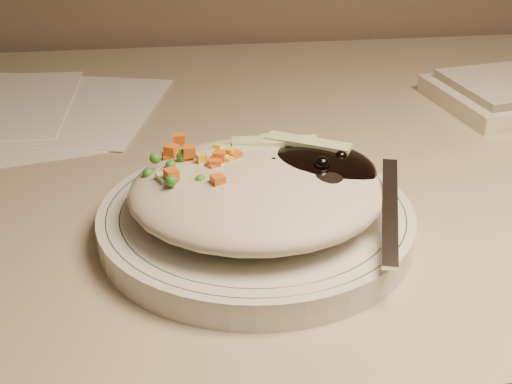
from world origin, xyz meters
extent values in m
cube|color=tan|center=(0.00, 1.38, 0.72)|extent=(1.40, 0.70, 0.04)
cylinder|color=silver|center=(-0.08, 1.21, 0.75)|extent=(0.24, 0.24, 0.02)
torus|color=#144723|center=(-0.08, 1.21, 0.76)|extent=(0.23, 0.23, 0.00)
torus|color=#144723|center=(-0.08, 1.21, 0.76)|extent=(0.21, 0.21, 0.00)
ellipsoid|color=#B5AD93|center=(-0.08, 1.21, 0.78)|extent=(0.19, 0.18, 0.04)
ellipsoid|color=black|center=(-0.04, 1.22, 0.79)|extent=(0.10, 0.09, 0.03)
ellipsoid|color=orange|center=(-0.13, 1.23, 0.78)|extent=(0.08, 0.08, 0.02)
sphere|color=black|center=(-0.07, 1.22, 0.79)|extent=(0.01, 0.01, 0.01)
sphere|color=black|center=(-0.04, 1.23, 0.79)|extent=(0.01, 0.01, 0.01)
sphere|color=black|center=(-0.02, 1.22, 0.80)|extent=(0.01, 0.01, 0.01)
sphere|color=black|center=(-0.03, 1.23, 0.79)|extent=(0.01, 0.01, 0.01)
sphere|color=black|center=(-0.04, 1.20, 0.80)|extent=(0.01, 0.01, 0.01)
sphere|color=black|center=(-0.04, 1.22, 0.79)|extent=(0.01, 0.01, 0.01)
sphere|color=black|center=(-0.03, 1.23, 0.79)|extent=(0.01, 0.01, 0.01)
cube|color=orange|center=(-0.13, 1.23, 0.80)|extent=(0.01, 0.01, 0.01)
cube|color=orange|center=(-0.12, 1.21, 0.79)|extent=(0.01, 0.01, 0.01)
cube|color=orange|center=(-0.15, 1.25, 0.80)|extent=(0.01, 0.01, 0.01)
cube|color=orange|center=(-0.11, 1.22, 0.80)|extent=(0.01, 0.01, 0.01)
cube|color=orange|center=(-0.11, 1.22, 0.80)|extent=(0.01, 0.01, 0.01)
cube|color=orange|center=(-0.15, 1.25, 0.79)|extent=(0.01, 0.01, 0.01)
cube|color=orange|center=(-0.14, 1.24, 0.80)|extent=(0.01, 0.01, 0.01)
cube|color=orange|center=(-0.12, 1.22, 0.80)|extent=(0.01, 0.01, 0.01)
cube|color=orange|center=(-0.10, 1.23, 0.80)|extent=(0.01, 0.01, 0.01)
cube|color=orange|center=(-0.14, 1.26, 0.80)|extent=(0.01, 0.01, 0.01)
cube|color=orange|center=(-0.15, 1.20, 0.80)|extent=(0.01, 0.01, 0.01)
cube|color=orange|center=(-0.11, 1.19, 0.80)|extent=(0.01, 0.01, 0.01)
cube|color=orange|center=(-0.15, 1.21, 0.79)|extent=(0.01, 0.01, 0.01)
cube|color=orange|center=(-0.15, 1.25, 0.79)|extent=(0.01, 0.01, 0.01)
sphere|color=#388C28|center=(-0.12, 1.23, 0.80)|extent=(0.01, 0.01, 0.01)
sphere|color=#388C28|center=(-0.15, 1.19, 0.80)|extent=(0.01, 0.01, 0.01)
sphere|color=#388C28|center=(-0.15, 1.23, 0.80)|extent=(0.01, 0.01, 0.01)
sphere|color=#388C28|center=(-0.16, 1.23, 0.80)|extent=(0.01, 0.01, 0.01)
sphere|color=#388C28|center=(-0.12, 1.23, 0.79)|extent=(0.01, 0.01, 0.01)
sphere|color=#388C28|center=(-0.11, 1.20, 0.79)|extent=(0.01, 0.01, 0.01)
sphere|color=#388C28|center=(-0.13, 1.22, 0.79)|extent=(0.01, 0.01, 0.01)
sphere|color=#388C28|center=(-0.14, 1.20, 0.79)|extent=(0.01, 0.01, 0.01)
sphere|color=#388C28|center=(-0.16, 1.22, 0.79)|extent=(0.01, 0.01, 0.01)
sphere|color=#388C28|center=(-0.14, 1.24, 0.80)|extent=(0.01, 0.01, 0.01)
sphere|color=#388C28|center=(-0.14, 1.23, 0.80)|extent=(0.01, 0.01, 0.01)
sphere|color=#388C28|center=(-0.15, 1.21, 0.79)|extent=(0.01, 0.01, 0.01)
sphere|color=#388C28|center=(-0.13, 1.20, 0.80)|extent=(0.01, 0.01, 0.01)
sphere|color=#388C28|center=(-0.09, 1.25, 0.79)|extent=(0.01, 0.01, 0.01)
cube|color=yellow|center=(-0.12, 1.23, 0.79)|extent=(0.01, 0.01, 0.01)
cube|color=yellow|center=(-0.10, 1.22, 0.80)|extent=(0.01, 0.01, 0.01)
cube|color=yellow|center=(-0.13, 1.24, 0.79)|extent=(0.01, 0.01, 0.01)
cube|color=yellow|center=(-0.12, 1.23, 0.80)|extent=(0.01, 0.01, 0.01)
cube|color=yellow|center=(-0.13, 1.22, 0.79)|extent=(0.01, 0.01, 0.01)
cube|color=yellow|center=(-0.10, 1.23, 0.80)|extent=(0.01, 0.01, 0.01)
cube|color=yellow|center=(-0.11, 1.25, 0.80)|extent=(0.01, 0.01, 0.01)
cube|color=yellow|center=(-0.12, 1.22, 0.79)|extent=(0.01, 0.01, 0.01)
cube|color=#B2D18C|center=(-0.09, 1.25, 0.80)|extent=(0.07, 0.05, 0.00)
cube|color=#B2D18C|center=(-0.06, 1.25, 0.80)|extent=(0.07, 0.02, 0.00)
cube|color=#B2D18C|center=(-0.12, 1.22, 0.80)|extent=(0.07, 0.04, 0.00)
cube|color=#B2D18C|center=(-0.04, 1.24, 0.80)|extent=(0.07, 0.05, 0.00)
cube|color=#B2D18C|center=(-0.08, 1.20, 0.79)|extent=(0.07, 0.03, 0.00)
ellipsoid|color=silver|center=(-0.04, 1.20, 0.79)|extent=(0.05, 0.05, 0.01)
cube|color=silver|center=(0.00, 1.16, 0.78)|extent=(0.04, 0.11, 0.03)
cube|color=white|center=(-0.31, 1.52, 0.74)|extent=(0.34, 0.28, 0.00)
camera|label=1|loc=(-0.14, 0.74, 1.03)|focal=50.00mm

